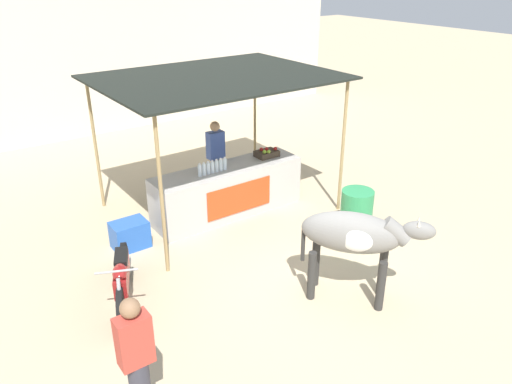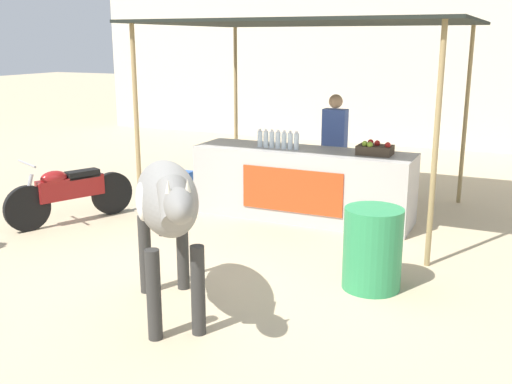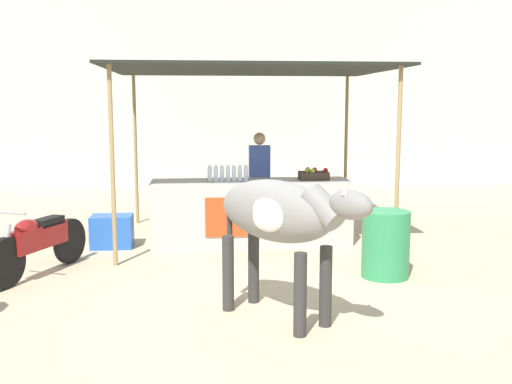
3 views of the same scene
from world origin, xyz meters
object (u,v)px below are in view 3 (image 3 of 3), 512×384
Objects in this scene: cooler_box at (112,231)px; cow at (280,216)px; water_barrel at (386,244)px; motorcycle_parked at (38,241)px; fruit_crate at (314,175)px; vendor_behind_counter at (259,181)px; stall_counter at (251,212)px.

cow reaches higher than cooler_box.
water_barrel is 0.49× the size of motorcycle_parked.
vendor_behind_counter reaches higher than fruit_crate.
cow is at bearing -93.03° from vendor_behind_counter.
motorcycle_parked is at bearing 146.51° from cow.
cooler_box is (-2.28, -0.85, -0.61)m from vendor_behind_counter.
cooler_box is at bearing 64.06° from motorcycle_parked.
motorcycle_parked is (-4.24, 0.48, 0.02)m from water_barrel.
cooler_box is 1.59m from motorcycle_parked.
stall_counter is 3.65× the size of water_barrel.
fruit_crate is (0.97, 0.05, 0.55)m from stall_counter.
vendor_behind_counter is 3.06m from water_barrel.
cow is (-1.49, -1.34, 0.62)m from water_barrel.
stall_counter is 2.48m from water_barrel.
water_barrel is (3.56, -1.89, 0.17)m from cooler_box.
fruit_crate reaches higher than motorcycle_parked.
fruit_crate is 3.15m from cooler_box.
vendor_behind_counter is at bearing 114.89° from water_barrel.
stall_counter is at bearing 89.82° from cow.
cooler_box is at bearing -159.58° from vendor_behind_counter.
vendor_behind_counter reaches higher than motorcycle_parked.
vendor_behind_counter reaches higher than cooler_box.
fruit_crate is at bearing 22.69° from motorcycle_parked.
vendor_behind_counter is at bearing 137.38° from fruit_crate.
vendor_behind_counter reaches higher than cow.
water_barrel is at bearing 42.08° from cow.
fruit_crate is at bearing 73.83° from cow.
vendor_behind_counter is at bearing 74.68° from stall_counter.
cow reaches higher than stall_counter.
stall_counter is at bearing 28.69° from motorcycle_parked.
fruit_crate is 0.53× the size of water_barrel.
water_barrel is at bearing -76.02° from fruit_crate.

